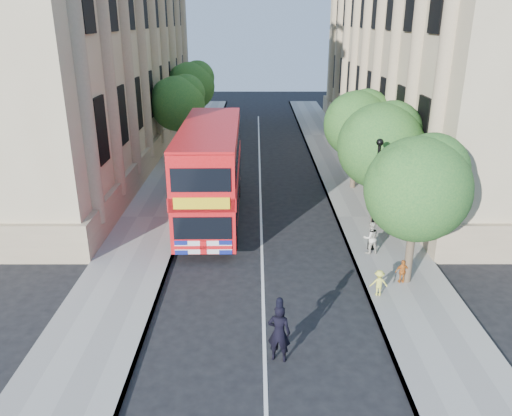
{
  "coord_description": "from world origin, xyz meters",
  "views": [
    {
      "loc": [
        -0.28,
        -14.77,
        10.03
      ],
      "look_at": [
        -0.27,
        5.56,
        2.3
      ],
      "focal_mm": 35.0,
      "sensor_mm": 36.0,
      "label": 1
    }
  ],
  "objects_px": {
    "lamp_post": "(375,200)",
    "woman_pedestrian": "(371,238)",
    "double_decker_bus": "(211,170)",
    "box_van": "(214,164)",
    "police_constable": "(279,333)"
  },
  "relations": [
    {
      "from": "lamp_post",
      "to": "box_van",
      "type": "bearing_deg",
      "value": 130.52
    },
    {
      "from": "box_van",
      "to": "police_constable",
      "type": "xyz_separation_m",
      "value": [
        3.33,
        -17.04,
        -0.59
      ]
    },
    {
      "from": "box_van",
      "to": "police_constable",
      "type": "distance_m",
      "value": 17.37
    },
    {
      "from": "box_van",
      "to": "police_constable",
      "type": "bearing_deg",
      "value": -81.69
    },
    {
      "from": "lamp_post",
      "to": "box_van",
      "type": "distance_m",
      "value": 12.19
    },
    {
      "from": "lamp_post",
      "to": "box_van",
      "type": "relative_size",
      "value": 0.91
    },
    {
      "from": "box_van",
      "to": "woman_pedestrian",
      "type": "xyz_separation_m",
      "value": [
        7.75,
        -9.65,
        -0.7
      ]
    },
    {
      "from": "double_decker_bus",
      "to": "police_constable",
      "type": "height_order",
      "value": "double_decker_bus"
    },
    {
      "from": "box_van",
      "to": "police_constable",
      "type": "relative_size",
      "value": 2.91
    },
    {
      "from": "box_van",
      "to": "police_constable",
      "type": "height_order",
      "value": "box_van"
    },
    {
      "from": "box_van",
      "to": "lamp_post",
      "type": "bearing_deg",
      "value": -52.23
    },
    {
      "from": "double_decker_bus",
      "to": "box_van",
      "type": "distance_m",
      "value": 5.4
    },
    {
      "from": "double_decker_bus",
      "to": "woman_pedestrian",
      "type": "height_order",
      "value": "double_decker_bus"
    },
    {
      "from": "lamp_post",
      "to": "woman_pedestrian",
      "type": "relative_size",
      "value": 3.45
    },
    {
      "from": "lamp_post",
      "to": "woman_pedestrian",
      "type": "xyz_separation_m",
      "value": [
        -0.14,
        -0.41,
        -1.64
      ]
    }
  ]
}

